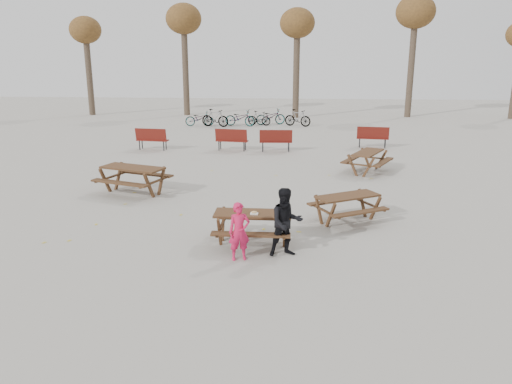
# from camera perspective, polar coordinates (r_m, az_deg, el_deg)

# --- Properties ---
(ground) EXTENTS (80.00, 80.00, 0.00)m
(ground) POSITION_cam_1_polar(r_m,az_deg,el_deg) (11.96, -0.37, -5.90)
(ground) COLOR gray
(ground) RESTS_ON ground
(main_picnic_table) EXTENTS (1.80, 1.45, 0.78)m
(main_picnic_table) POSITION_cam_1_polar(r_m,az_deg,el_deg) (11.76, -0.37, -3.24)
(main_picnic_table) COLOR #3A2415
(main_picnic_table) RESTS_ON ground
(food_tray) EXTENTS (0.18, 0.11, 0.03)m
(food_tray) POSITION_cam_1_polar(r_m,az_deg,el_deg) (11.57, -0.21, -2.50)
(food_tray) COLOR white
(food_tray) RESTS_ON main_picnic_table
(bread_roll) EXTENTS (0.14, 0.06, 0.05)m
(bread_roll) POSITION_cam_1_polar(r_m,az_deg,el_deg) (11.55, -0.21, -2.30)
(bread_roll) COLOR tan
(bread_roll) RESTS_ON food_tray
(soda_bottle) EXTENTS (0.07, 0.07, 0.17)m
(soda_bottle) POSITION_cam_1_polar(r_m,az_deg,el_deg) (11.51, -1.84, -2.31)
(soda_bottle) COLOR silver
(soda_bottle) RESTS_ON main_picnic_table
(child) EXTENTS (0.54, 0.43, 1.29)m
(child) POSITION_cam_1_polar(r_m,az_deg,el_deg) (10.86, -1.93, -4.54)
(child) COLOR #D01A4A
(child) RESTS_ON ground
(adult) EXTENTS (0.90, 0.79, 1.56)m
(adult) POSITION_cam_1_polar(r_m,az_deg,el_deg) (11.04, 3.46, -3.49)
(adult) COLOR black
(adult) RESTS_ON ground
(picnic_table_east) EXTENTS (2.17, 2.05, 0.74)m
(picnic_table_east) POSITION_cam_1_polar(r_m,az_deg,el_deg) (13.59, 10.38, -1.86)
(picnic_table_east) COLOR #3A2415
(picnic_table_east) RESTS_ON ground
(picnic_table_north) EXTENTS (2.46, 2.21, 0.88)m
(picnic_table_north) POSITION_cam_1_polar(r_m,az_deg,el_deg) (16.55, -13.85, 1.32)
(picnic_table_north) COLOR #3A2415
(picnic_table_north) RESTS_ON ground
(picnic_table_far) EXTENTS (2.15, 2.31, 0.80)m
(picnic_table_far) POSITION_cam_1_polar(r_m,az_deg,el_deg) (19.45, 12.60, 3.36)
(picnic_table_far) COLOR #3A2415
(picnic_table_far) RESTS_ON ground
(park_bench_row) EXTENTS (12.01, 2.03, 1.03)m
(park_bench_row) POSITION_cam_1_polar(r_m,az_deg,el_deg) (23.54, 0.33, 6.10)
(park_bench_row) COLOR maroon
(park_bench_row) RESTS_ON ground
(bicycle_row) EXTENTS (7.92, 2.32, 1.08)m
(bicycle_row) POSITION_cam_1_polar(r_m,az_deg,el_deg) (31.56, -1.14, 8.48)
(bicycle_row) COLOR black
(bicycle_row) RESTS_ON ground
(tree_row) EXTENTS (32.17, 3.52, 8.26)m
(tree_row) POSITION_cam_1_polar(r_m,az_deg,el_deg) (36.30, 4.57, 18.36)
(tree_row) COLOR #382B21
(tree_row) RESTS_ON ground
(fallen_leaves) EXTENTS (11.00, 11.00, 0.01)m
(fallen_leaves) POSITION_cam_1_polar(r_m,az_deg,el_deg) (14.29, 2.46, -2.29)
(fallen_leaves) COLOR gold
(fallen_leaves) RESTS_ON ground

